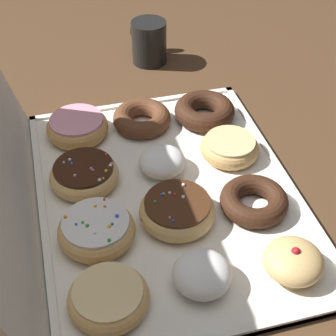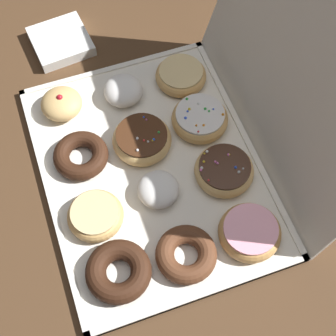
# 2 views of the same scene
# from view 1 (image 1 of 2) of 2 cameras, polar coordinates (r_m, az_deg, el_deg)

# --- Properties ---
(ground_plane) EXTENTS (3.00, 3.00, 0.00)m
(ground_plane) POSITION_cam_1_polar(r_m,az_deg,el_deg) (0.88, -0.03, -3.38)
(ground_plane) COLOR #4C331E
(donut_box) EXTENTS (0.56, 0.43, 0.01)m
(donut_box) POSITION_cam_1_polar(r_m,az_deg,el_deg) (0.88, -0.03, -3.14)
(donut_box) COLOR silver
(donut_box) RESTS_ON ground
(jelly_filled_donut_0) EXTENTS (0.09, 0.09, 0.05)m
(jelly_filled_donut_0) POSITION_cam_1_polar(r_m,az_deg,el_deg) (0.77, 13.80, -10.04)
(jelly_filled_donut_0) COLOR #E5B770
(jelly_filled_donut_0) RESTS_ON donut_box
(chocolate_cake_ring_donut_1) EXTENTS (0.11, 0.11, 0.03)m
(chocolate_cake_ring_donut_1) POSITION_cam_1_polar(r_m,az_deg,el_deg) (0.85, 9.56, -3.63)
(chocolate_cake_ring_donut_1) COLOR #381E11
(chocolate_cake_ring_donut_1) RESTS_ON donut_box
(glazed_ring_donut_2) EXTENTS (0.11, 0.11, 0.04)m
(glazed_ring_donut_2) POSITION_cam_1_polar(r_m,az_deg,el_deg) (0.94, 6.89, 2.31)
(glazed_ring_donut_2) COLOR tan
(glazed_ring_donut_2) RESTS_ON donut_box
(chocolate_cake_ring_donut_3) EXTENTS (0.12, 0.12, 0.04)m
(chocolate_cake_ring_donut_3) POSITION_cam_1_polar(r_m,az_deg,el_deg) (1.03, 4.10, 6.37)
(chocolate_cake_ring_donut_3) COLOR #381E11
(chocolate_cake_ring_donut_3) RESTS_ON donut_box
(powdered_filled_donut_4) EXTENTS (0.08, 0.08, 0.05)m
(powdered_filled_donut_4) POSITION_cam_1_polar(r_m,az_deg,el_deg) (0.74, 4.11, -11.65)
(powdered_filled_donut_4) COLOR white
(powdered_filled_donut_4) RESTS_ON donut_box
(sprinkle_donut_5) EXTENTS (0.12, 0.12, 0.04)m
(sprinkle_donut_5) POSITION_cam_1_polar(r_m,az_deg,el_deg) (0.82, 0.79, -4.78)
(sprinkle_donut_5) COLOR #E5B770
(sprinkle_donut_5) RESTS_ON donut_box
(powdered_filled_donut_6) EXTENTS (0.08, 0.08, 0.04)m
(powdered_filled_donut_6) POSITION_cam_1_polar(r_m,az_deg,el_deg) (0.90, -0.65, 0.73)
(powdered_filled_donut_6) COLOR white
(powdered_filled_donut_6) RESTS_ON donut_box
(chocolate_cake_ring_donut_7) EXTENTS (0.11, 0.11, 0.04)m
(chocolate_cake_ring_donut_7) POSITION_cam_1_polar(r_m,az_deg,el_deg) (1.01, -2.96, 5.57)
(chocolate_cake_ring_donut_7) COLOR #59331E
(chocolate_cake_ring_donut_7) RESTS_ON donut_box
(glazed_ring_donut_8) EXTENTS (0.11, 0.11, 0.04)m
(glazed_ring_donut_8) POSITION_cam_1_polar(r_m,az_deg,el_deg) (0.72, -6.65, -14.16)
(glazed_ring_donut_8) COLOR tan
(glazed_ring_donut_8) RESTS_ON donut_box
(sprinkle_donut_9) EXTENTS (0.12, 0.12, 0.04)m
(sprinkle_donut_9) POSITION_cam_1_polar(r_m,az_deg,el_deg) (0.80, -7.97, -6.83)
(sprinkle_donut_9) COLOR tan
(sprinkle_donut_9) RESTS_ON donut_box
(sprinkle_donut_10) EXTENTS (0.12, 0.12, 0.04)m
(sprinkle_donut_10) POSITION_cam_1_polar(r_m,az_deg,el_deg) (0.89, -9.32, -0.70)
(sprinkle_donut_10) COLOR #E5B770
(sprinkle_donut_10) RESTS_ON donut_box
(pink_frosted_donut_11) EXTENTS (0.12, 0.12, 0.04)m
(pink_frosted_donut_11) POSITION_cam_1_polar(r_m,az_deg,el_deg) (1.00, -10.08, 4.55)
(pink_frosted_donut_11) COLOR tan
(pink_frosted_donut_11) RESTS_ON donut_box
(coffee_mug) EXTENTS (0.10, 0.08, 0.10)m
(coffee_mug) POSITION_cam_1_polar(r_m,az_deg,el_deg) (1.23, -2.17, 14.02)
(coffee_mug) COLOR black
(coffee_mug) RESTS_ON ground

